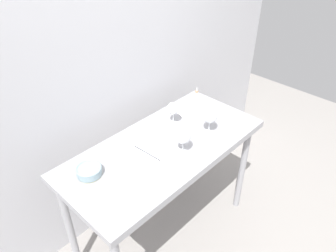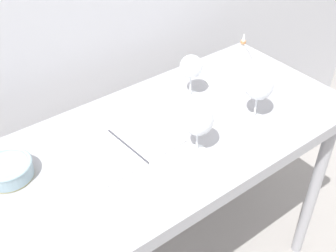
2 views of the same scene
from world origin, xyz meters
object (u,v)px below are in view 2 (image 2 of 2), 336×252
wine_glass_near_center (198,121)px  wine_glass_near_right (259,87)px  open_notebook (127,147)px  decanter_funnel (242,50)px  wine_glass_far_right (191,68)px  tasting_bowl (8,169)px  tasting_sheet_upper (224,80)px

wine_glass_near_center → wine_glass_near_right: 0.28m
open_notebook → decanter_funnel: decanter_funnel is taller
wine_glass_near_center → wine_glass_near_right: (0.28, 0.01, 0.01)m
wine_glass_near_center → wine_glass_near_right: size_ratio=0.94×
wine_glass_near_center → wine_glass_far_right: (0.19, 0.26, 0.00)m
wine_glass_near_right → open_notebook: size_ratio=0.54×
tasting_bowl → wine_glass_near_right: bearing=-17.1°
wine_glass_near_center → decanter_funnel: wine_glass_near_center is taller
wine_glass_near_center → tasting_sheet_upper: wine_glass_near_center is taller
wine_glass_near_right → wine_glass_far_right: bearing=110.1°
wine_glass_near_center → tasting_bowl: (-0.53, 0.26, -0.09)m
wine_glass_near_right → tasting_bowl: wine_glass_near_right is taller
open_notebook → wine_glass_near_right: bearing=-21.3°
open_notebook → tasting_bowl: 0.37m
wine_glass_near_center → tasting_sheet_upper: size_ratio=0.86×
wine_glass_near_center → wine_glass_far_right: size_ratio=1.01×
tasting_bowl → decanter_funnel: size_ratio=1.25×
wine_glass_near_center → decanter_funnel: bearing=32.0°
open_notebook → tasting_bowl: tasting_bowl is taller
wine_glass_near_right → tasting_sheet_upper: wine_glass_near_right is taller
wine_glass_near_right → open_notebook: 0.49m
decanter_funnel → wine_glass_far_right: bearing=-165.8°
wine_glass_near_right → decanter_funnel: wine_glass_near_right is taller
wine_glass_near_right → open_notebook: (-0.45, 0.14, -0.13)m
open_notebook → decanter_funnel: (0.73, 0.20, 0.03)m
wine_glass_near_center → tasting_sheet_upper: 0.47m
open_notebook → tasting_sheet_upper: 0.55m
wine_glass_near_center → wine_glass_near_right: bearing=2.0°
wine_glass_near_center → open_notebook: 0.26m
tasting_bowl → decanter_funnel: decanter_funnel is taller
wine_glass_near_center → tasting_sheet_upper: bearing=35.2°
wine_glass_near_right → decanter_funnel: 0.46m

